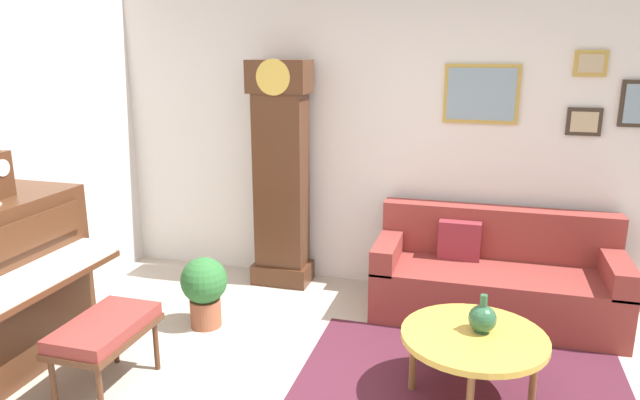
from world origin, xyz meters
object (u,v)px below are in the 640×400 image
coffee_table (474,339)px  potted_plant (204,287)px  grandfather_clock (281,181)px  piano_bench (105,331)px  green_jug (482,318)px  couch (494,278)px

coffee_table → potted_plant: (-2.03, 0.44, -0.08)m
coffee_table → grandfather_clock: bearing=140.2°
coffee_table → potted_plant: bearing=167.7°
piano_bench → coffee_table: (2.21, 0.53, -0.00)m
piano_bench → green_jug: green_jug is taller
potted_plant → green_jug: bearing=-10.7°
grandfather_clock → potted_plant: size_ratio=3.62×
grandfather_clock → potted_plant: grandfather_clock is taller
grandfather_clock → potted_plant: (-0.28, -1.02, -0.64)m
grandfather_clock → couch: size_ratio=1.07×
piano_bench → couch: size_ratio=0.37×
piano_bench → coffee_table: size_ratio=0.80×
couch → grandfather_clock: bearing=174.5°
grandfather_clock → couch: 2.00m
piano_bench → green_jug: bearing=14.5°
couch → green_jug: size_ratio=7.92×
coffee_table → potted_plant: size_ratio=1.57×
coffee_table → potted_plant: potted_plant is taller
grandfather_clock → potted_plant: 1.23m
grandfather_clock → green_jug: 2.32m
green_jug → potted_plant: 2.11m
potted_plant → piano_bench: bearing=-100.9°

